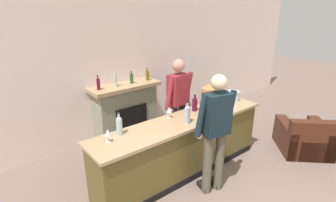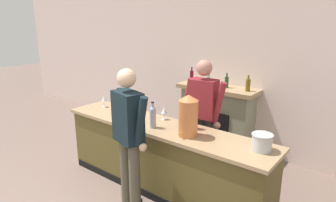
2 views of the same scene
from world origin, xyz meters
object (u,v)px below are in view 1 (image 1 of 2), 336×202
object	(u,v)px
wine_bottle_cabernet_heavy	(119,125)
wine_glass_front_left	(108,133)
wine_bottle_rose_blush	(187,114)
wine_bottle_port_short	(195,103)
fireplace_stone	(126,111)
copper_dispenser	(208,99)
ice_bucket_steel	(233,96)
potted_plant_corner	(215,102)
wine_glass_near_bucket	(169,110)
person_bartender	(178,104)
person_customer	(215,130)
armchair_black	(304,139)

from	to	relation	value
wine_bottle_cabernet_heavy	wine_glass_front_left	bearing A→B (deg)	-155.94
wine_bottle_rose_blush	wine_bottle_port_short	xyz separation A→B (m)	(0.43, 0.29, -0.02)
fireplace_stone	copper_dispenser	bearing A→B (deg)	-72.24
fireplace_stone	wine_glass_front_left	size ratio (longest dim) A/B	7.86
ice_bucket_steel	wine_bottle_rose_blush	distance (m)	1.36
ice_bucket_steel	wine_bottle_port_short	size ratio (longest dim) A/B	0.80
potted_plant_corner	copper_dispenser	size ratio (longest dim) A/B	1.45
wine_glass_near_bucket	wine_glass_front_left	world-z (taller)	wine_glass_front_left
wine_bottle_port_short	wine_glass_near_bucket	bearing A→B (deg)	175.63
person_bartender	wine_bottle_rose_blush	xyz separation A→B (m)	(-0.36, -0.61, 0.11)
ice_bucket_steel	wine_glass_near_bucket	xyz separation A→B (m)	(-1.42, 0.13, 0.03)
wine_bottle_rose_blush	wine_bottle_cabernet_heavy	world-z (taller)	wine_bottle_rose_blush
fireplace_stone	person_bartender	bearing A→B (deg)	-70.72
wine_bottle_cabernet_heavy	wine_glass_front_left	world-z (taller)	wine_bottle_cabernet_heavy
wine_glass_front_left	ice_bucket_steel	bearing A→B (deg)	-0.22
person_bartender	wine_glass_front_left	distance (m)	1.59
fireplace_stone	potted_plant_corner	world-z (taller)	fireplace_stone
wine_bottle_rose_blush	person_bartender	bearing A→B (deg)	59.62
person_customer	wine_glass_front_left	size ratio (longest dim) A/B	9.54
wine_glass_near_bucket	potted_plant_corner	bearing A→B (deg)	24.95
ice_bucket_steel	wine_glass_front_left	bearing A→B (deg)	179.78
wine_glass_near_bucket	wine_glass_front_left	xyz separation A→B (m)	(-1.10, -0.12, 0.01)
armchair_black	wine_glass_front_left	size ratio (longest dim) A/B	6.63
fireplace_stone	armchair_black	xyz separation A→B (m)	(2.25, -2.57, -0.33)
person_bartender	copper_dispenser	distance (m)	0.61
wine_bottle_port_short	wine_glass_near_bucket	distance (m)	0.51
fireplace_stone	potted_plant_corner	xyz separation A→B (m)	(2.38, -0.30, -0.26)
wine_bottle_port_short	armchair_black	bearing A→B (deg)	-32.06
person_customer	copper_dispenser	world-z (taller)	person_customer
wine_bottle_rose_blush	person_customer	bearing A→B (deg)	-82.03
fireplace_stone	ice_bucket_steel	bearing A→B (deg)	-48.29
potted_plant_corner	wine_glass_front_left	size ratio (longest dim) A/B	3.96
potted_plant_corner	copper_dispenser	distance (m)	2.46
wine_bottle_cabernet_heavy	wine_glass_near_bucket	world-z (taller)	wine_bottle_cabernet_heavy
wine_bottle_port_short	wine_glass_front_left	xyz separation A→B (m)	(-1.62, -0.08, 0.00)
potted_plant_corner	wine_glass_front_left	bearing A→B (deg)	-160.54
wine_bottle_port_short	potted_plant_corner	bearing A→B (deg)	31.44
wine_bottle_rose_blush	wine_glass_front_left	xyz separation A→B (m)	(-1.18, 0.21, -0.02)
ice_bucket_steel	wine_glass_front_left	distance (m)	2.52
fireplace_stone	person_bartender	distance (m)	1.27
armchair_black	wine_glass_front_left	bearing A→B (deg)	163.06
wine_bottle_cabernet_heavy	potted_plant_corner	bearing A→B (deg)	19.14
ice_bucket_steel	wine_bottle_cabernet_heavy	world-z (taller)	wine_bottle_cabernet_heavy
potted_plant_corner	wine_glass_front_left	xyz separation A→B (m)	(-3.52, -1.24, 0.73)
fireplace_stone	wine_bottle_port_short	distance (m)	1.61
armchair_black	copper_dispenser	world-z (taller)	copper_dispenser
potted_plant_corner	wine_bottle_port_short	distance (m)	2.35
armchair_black	wine_bottle_cabernet_heavy	distance (m)	3.47
ice_bucket_steel	fireplace_stone	bearing A→B (deg)	131.71
copper_dispenser	wine_glass_near_bucket	size ratio (longest dim) A/B	2.81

